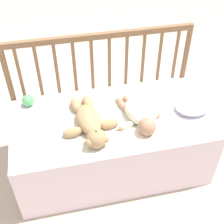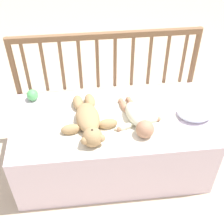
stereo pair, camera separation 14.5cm
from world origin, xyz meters
The scene contains 8 objects.
ground_plane centered at (0.00, 0.00, 0.00)m, with size 12.00×12.00×0.00m, color #C6B293.
crib_mattress centered at (0.00, 0.00, 0.22)m, with size 1.20×0.61×0.43m.
crib_rail centered at (0.00, 0.33, 0.58)m, with size 1.20×0.04×0.83m.
blanket centered at (-0.01, -0.03, 0.43)m, with size 0.80×0.52×0.01m.
teddy_bear centered at (-0.14, -0.05, 0.48)m, with size 0.33×0.46×0.11m.
baby centered at (0.14, -0.06, 0.47)m, with size 0.30×0.38×0.10m.
small_pillow centered at (0.50, -0.03, 0.46)m, with size 0.22×0.18×0.06m.
toy_ball centered at (-0.49, 0.24, 0.47)m, with size 0.07×0.07×0.07m.
Camera 1 is at (-0.29, -1.35, 1.72)m, focal length 50.00 mm.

